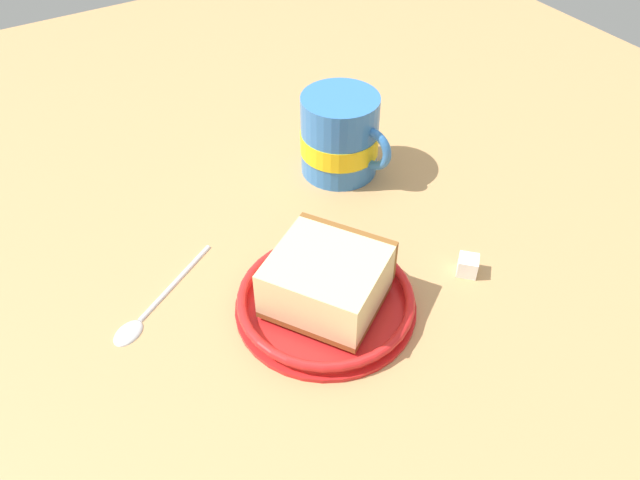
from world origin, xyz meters
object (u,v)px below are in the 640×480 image
at_px(small_plate, 326,301).
at_px(teaspoon, 145,312).
at_px(cake_slice, 327,280).
at_px(sugar_cube, 468,265).
at_px(tea_mug, 340,136).

relative_size(small_plate, teaspoon, 1.31).
distance_m(cake_slice, sugar_cube, 0.14).
distance_m(small_plate, teaspoon, 0.16).
distance_m(cake_slice, tea_mug, 0.20).
bearing_deg(teaspoon, sugar_cube, -111.43).
bearing_deg(sugar_cube, small_plate, 76.73).
bearing_deg(sugar_cube, cake_slice, 75.92).
relative_size(teaspoon, sugar_cube, 6.73).
xyz_separation_m(small_plate, tea_mug, (0.16, -0.12, 0.04)).
relative_size(cake_slice, tea_mug, 1.18).
height_order(teaspoon, sugar_cube, sugar_cube).
bearing_deg(sugar_cube, tea_mug, 3.76).
xyz_separation_m(teaspoon, sugar_cube, (-0.11, -0.27, 0.01)).
bearing_deg(small_plate, tea_mug, -36.30).
bearing_deg(teaspoon, cake_slice, -117.78).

